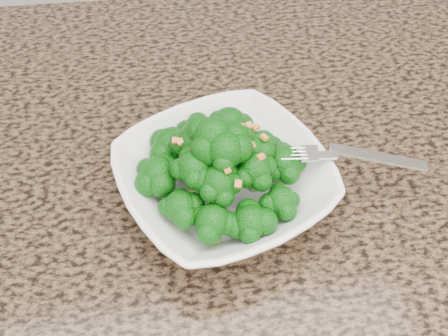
{
  "coord_description": "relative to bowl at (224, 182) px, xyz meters",
  "views": [
    {
      "loc": [
        -0.04,
        0.0,
        1.4
      ],
      "look_at": [
        0.01,
        0.4,
        0.95
      ],
      "focal_mm": 45.0,
      "sensor_mm": 36.0,
      "label": 1
    }
  ],
  "objects": [
    {
      "name": "granite_counter",
      "position": [
        -0.01,
        -0.1,
        -0.04
      ],
      "size": [
        1.64,
        1.04,
        0.03
      ],
      "primitive_type": "cube",
      "color": "brown",
      "rests_on": "cabinet"
    },
    {
      "name": "fork",
      "position": [
        0.11,
        -0.0,
        0.03
      ],
      "size": [
        0.18,
        0.06,
        0.01
      ],
      "primitive_type": null,
      "rotation": [
        0.0,
        0.0,
        -0.18
      ],
      "color": "silver",
      "rests_on": "bowl"
    },
    {
      "name": "broccoli_pile",
      "position": [
        0.0,
        0.0,
        0.06
      ],
      "size": [
        0.2,
        0.2,
        0.07
      ],
      "primitive_type": null,
      "color": "#0A5409",
      "rests_on": "bowl"
    },
    {
      "name": "bowl",
      "position": [
        0.0,
        0.0,
        0.0
      ],
      "size": [
        0.29,
        0.29,
        0.05
      ],
      "primitive_type": "imported",
      "rotation": [
        0.0,
        0.0,
        0.39
      ],
      "color": "white",
      "rests_on": "granite_counter"
    },
    {
      "name": "garlic_topping",
      "position": [
        0.0,
        0.0,
        0.1
      ],
      "size": [
        0.12,
        0.12,
        0.01
      ],
      "primitive_type": null,
      "color": "orange",
      "rests_on": "broccoli_pile"
    }
  ]
}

